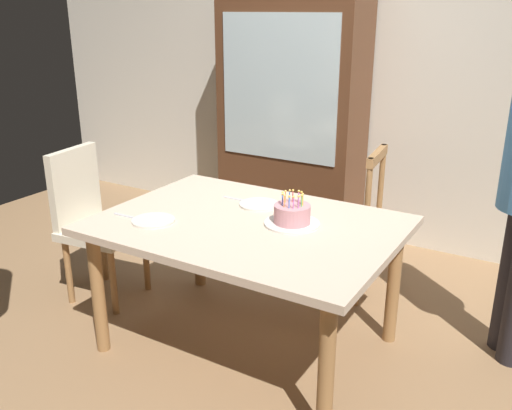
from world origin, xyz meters
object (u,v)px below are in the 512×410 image
object	(u,v)px
chair_spindle_back	(345,224)
dining_table	(248,237)
plate_near_celebrant	(153,221)
china_cabinet	(291,118)
plate_far_side	(259,204)
chair_upholstered	(92,216)
birthday_cake	(292,216)

from	to	relation	value
chair_spindle_back	dining_table	bearing A→B (deg)	-102.62
plate_near_celebrant	china_cabinet	distance (m)	1.82
plate_far_side	dining_table	bearing A→B (deg)	-72.92
chair_upholstered	chair_spindle_back	bearing A→B (deg)	32.94
china_cabinet	chair_upholstered	bearing A→B (deg)	-110.36
dining_table	plate_far_side	world-z (taller)	plate_far_side
chair_spindle_back	china_cabinet	world-z (taller)	china_cabinet
dining_table	chair_spindle_back	size ratio (longest dim) A/B	1.58
plate_near_celebrant	chair_spindle_back	xyz separation A→B (m)	(0.61, 1.11, -0.27)
plate_near_celebrant	china_cabinet	size ratio (longest dim) A/B	0.12
birthday_cake	plate_far_side	size ratio (longest dim) A/B	1.27
chair_upholstered	china_cabinet	size ratio (longest dim) A/B	0.50
plate_near_celebrant	plate_far_side	world-z (taller)	same
birthday_cake	china_cabinet	distance (m)	1.68
birthday_cake	china_cabinet	xyz separation A→B (m)	(-0.77, 1.48, 0.18)
birthday_cake	plate_near_celebrant	size ratio (longest dim) A/B	1.27
birthday_cake	plate_far_side	xyz separation A→B (m)	(-0.29, 0.16, -0.04)
plate_far_side	chair_upholstered	xyz separation A→B (m)	(-1.06, -0.24, -0.20)
plate_far_side	chair_spindle_back	size ratio (longest dim) A/B	0.23
dining_table	china_cabinet	distance (m)	1.68
birthday_cake	plate_far_side	world-z (taller)	birthday_cake
dining_table	birthday_cake	bearing A→B (deg)	21.20
chair_spindle_back	china_cabinet	bearing A→B (deg)	137.57
birthday_cake	chair_spindle_back	xyz separation A→B (m)	(-0.02, 0.78, -0.31)
plate_far_side	chair_spindle_back	distance (m)	0.73
plate_far_side	chair_spindle_back	xyz separation A→B (m)	(0.27, 0.62, -0.27)
chair_spindle_back	birthday_cake	bearing A→B (deg)	-88.74
chair_upholstered	plate_far_side	bearing A→B (deg)	12.79
birthday_cake	dining_table	bearing A→B (deg)	-158.80
dining_table	plate_near_celebrant	bearing A→B (deg)	-149.39
dining_table	china_cabinet	world-z (taller)	china_cabinet
dining_table	chair_upholstered	xyz separation A→B (m)	(-1.14, 0.00, -0.11)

